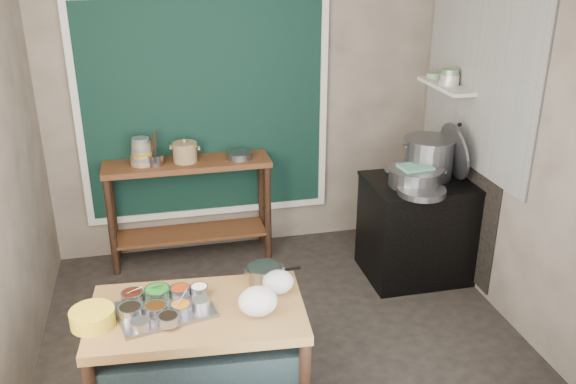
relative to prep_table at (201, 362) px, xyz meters
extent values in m
cube|color=#302924|center=(0.65, 0.75, -0.39)|extent=(3.50, 3.00, 0.02)
cube|color=gray|center=(0.65, 2.26, 1.02)|extent=(3.50, 0.02, 2.80)
cube|color=gray|center=(2.41, 0.75, 1.02)|extent=(0.02, 3.00, 2.80)
cube|color=black|center=(0.30, 2.22, 0.98)|extent=(2.10, 0.02, 1.90)
cube|color=#B2B2AA|center=(2.38, 1.30, 1.48)|extent=(0.02, 1.70, 1.70)
cube|color=black|center=(2.39, 1.40, 0.32)|extent=(0.01, 1.30, 1.30)
cube|color=beige|center=(2.28, 1.60, 1.23)|extent=(0.22, 0.70, 0.03)
cube|color=olive|center=(0.00, 0.00, 0.00)|extent=(1.30, 0.81, 0.75)
cube|color=brown|center=(0.10, 2.03, 0.10)|extent=(1.45, 0.40, 0.95)
cube|color=black|center=(2.00, 1.30, 0.05)|extent=(0.90, 0.68, 0.85)
cube|color=black|center=(2.00, 1.30, 0.49)|extent=(0.92, 0.69, 0.03)
cube|color=gray|center=(-0.18, 0.02, 0.39)|extent=(0.60, 0.48, 0.02)
cylinder|color=gray|center=(-0.17, -0.14, 0.42)|extent=(0.12, 0.12, 0.05)
cylinder|color=gray|center=(-0.23, -0.02, 0.43)|extent=(0.13, 0.13, 0.05)
cylinder|color=gray|center=(-0.09, 0.14, 0.42)|extent=(0.12, 0.12, 0.05)
cylinder|color=gray|center=(0.03, 0.14, 0.42)|extent=(0.11, 0.11, 0.05)
cylinder|color=gray|center=(-0.37, 0.15, 0.43)|extent=(0.13, 0.13, 0.05)
cylinder|color=gray|center=(-0.22, 0.14, 0.43)|extent=(0.16, 0.16, 0.06)
cylinder|color=gray|center=(-0.32, -0.15, 0.42)|extent=(0.11, 0.11, 0.05)
cylinder|color=gray|center=(-0.37, -0.01, 0.43)|extent=(0.14, 0.14, 0.05)
cylinder|color=gray|center=(-0.09, -0.03, 0.42)|extent=(0.12, 0.12, 0.05)
cylinder|color=silver|center=(0.02, 0.00, 0.42)|extent=(0.10, 0.10, 0.05)
cylinder|color=gold|center=(-0.58, -0.02, 0.42)|extent=(0.32, 0.32, 0.10)
ellipsoid|color=white|center=(0.34, -0.12, 0.46)|extent=(0.28, 0.26, 0.17)
ellipsoid|color=white|center=(0.50, 0.08, 0.45)|extent=(0.20, 0.18, 0.15)
cylinder|color=tan|center=(-0.28, 2.04, 0.59)|extent=(0.21, 0.21, 0.04)
cylinder|color=gray|center=(-0.28, 2.04, 0.63)|extent=(0.20, 0.20, 0.04)
cylinder|color=gold|center=(-0.28, 2.04, 0.67)|extent=(0.18, 0.18, 0.04)
cylinder|color=gray|center=(-0.28, 2.04, 0.71)|extent=(0.17, 0.17, 0.04)
cylinder|color=tan|center=(-0.28, 2.04, 0.75)|extent=(0.17, 0.17, 0.04)
cylinder|color=gray|center=(-0.28, 2.04, 0.79)|extent=(0.15, 0.15, 0.04)
cylinder|color=gray|center=(-0.17, 2.00, 0.62)|extent=(0.20, 0.20, 0.09)
cylinder|color=gray|center=(0.56, 2.00, 0.60)|extent=(0.30, 0.30, 0.06)
cylinder|color=gray|center=(2.26, 1.30, 0.74)|extent=(0.13, 0.49, 0.48)
cube|color=#5CA77A|center=(1.88, 1.23, 0.66)|extent=(0.27, 0.22, 0.02)
cylinder|color=gray|center=(1.86, 1.04, 0.53)|extent=(0.41, 0.41, 0.05)
cylinder|color=silver|center=(2.28, 1.57, 1.26)|extent=(0.17, 0.17, 0.04)
cylinder|color=silver|center=(2.28, 1.57, 1.31)|extent=(0.15, 0.15, 0.04)
cylinder|color=gray|center=(2.28, 1.57, 1.35)|extent=(0.14, 0.14, 0.04)
cylinder|color=gray|center=(2.28, 1.84, 1.26)|extent=(0.16, 0.16, 0.05)
camera|label=1|loc=(-0.15, -3.05, 2.38)|focal=38.00mm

